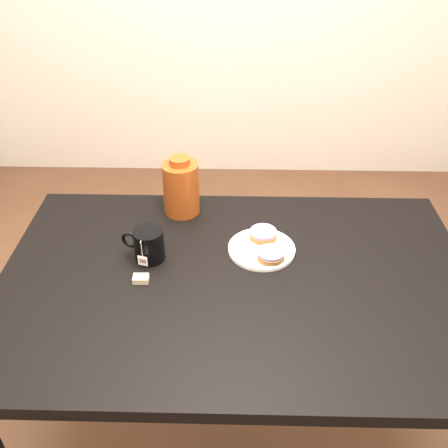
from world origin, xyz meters
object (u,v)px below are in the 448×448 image
(mug, at_px, (148,244))
(bagel_package, at_px, (181,187))
(teabag_pouch, at_px, (141,279))
(bagel_back, at_px, (263,234))
(table, at_px, (236,298))
(plate, at_px, (262,248))
(bagel_front, at_px, (271,255))

(mug, relative_size, bagel_package, 0.70)
(mug, relative_size, teabag_pouch, 3.24)
(bagel_back, bearing_deg, table, -114.83)
(plate, height_order, mug, mug)
(bagel_back, bearing_deg, teabag_pouch, -150.47)
(bagel_back, height_order, bagel_package, bagel_package)
(table, distance_m, teabag_pouch, 0.29)
(bagel_front, relative_size, teabag_pouch, 2.25)
(bagel_front, height_order, mug, mug)
(teabag_pouch, bearing_deg, bagel_back, 29.53)
(table, height_order, bagel_front, bagel_front)
(bagel_back, height_order, teabag_pouch, bagel_back)
(bagel_back, height_order, bagel_front, same)
(table, distance_m, plate, 0.18)
(table, xyz_separation_m, bagel_front, (0.10, 0.08, 0.11))
(mug, distance_m, teabag_pouch, 0.12)
(bagel_front, bearing_deg, table, -142.93)
(teabag_pouch, bearing_deg, bagel_front, 14.61)
(bagel_front, height_order, bagel_package, bagel_package)
(bagel_back, relative_size, bagel_package, 0.51)
(bagel_front, relative_size, bagel_package, 0.49)
(table, bearing_deg, bagel_front, 37.07)
(bagel_front, distance_m, mug, 0.37)
(plate, bearing_deg, bagel_back, 83.06)
(teabag_pouch, relative_size, bagel_package, 0.22)
(table, xyz_separation_m, bagel_package, (-0.19, 0.35, 0.18))
(bagel_back, bearing_deg, bagel_front, -80.27)
(table, distance_m, bagel_back, 0.23)
(table, bearing_deg, teabag_pouch, -175.65)
(bagel_front, bearing_deg, plate, 114.90)
(bagel_back, distance_m, bagel_package, 0.33)
(bagel_back, bearing_deg, bagel_package, 149.15)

